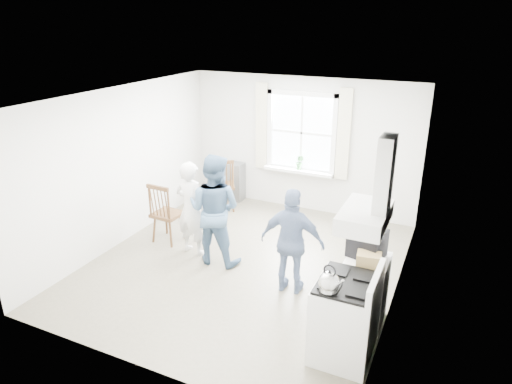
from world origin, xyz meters
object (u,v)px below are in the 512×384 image
object	(u,v)px
stereo_stack	(367,243)
person_right	(292,242)
gas_stove	(345,318)
person_mid	(214,210)
windsor_chair_b	(162,208)
person_left	(191,208)
windsor_chair_a	(223,180)
low_cabinet	(365,290)

from	to	relation	value
stereo_stack	person_right	world-z (taller)	person_right
gas_stove	person_mid	bearing A→B (deg)	152.12
windsor_chair_b	person_left	size ratio (longest dim) A/B	0.69
windsor_chair_a	person_right	bearing A→B (deg)	-43.00
stereo_stack	person_mid	size ratio (longest dim) A/B	0.27
gas_stove	person_right	bearing A→B (deg)	136.06
person_mid	windsor_chair_a	bearing A→B (deg)	-67.89
person_left	person_right	distance (m)	1.89
gas_stove	person_mid	distance (m)	2.72
stereo_stack	windsor_chair_b	xyz separation A→B (m)	(-3.50, 0.66, -0.42)
gas_stove	windsor_chair_a	distance (m)	4.42
stereo_stack	windsor_chair_b	world-z (taller)	stereo_stack
stereo_stack	person_right	distance (m)	1.10
windsor_chair_b	person_mid	world-z (taller)	person_mid
person_left	person_right	bearing A→B (deg)	174.87
gas_stove	person_right	world-z (taller)	person_right
windsor_chair_b	person_mid	distance (m)	1.12
windsor_chair_b	person_right	distance (m)	2.51
windsor_chair_b	person_left	bearing A→B (deg)	-6.33
person_mid	person_right	xyz separation A→B (m)	(1.38, -0.29, -0.11)
gas_stove	low_cabinet	bearing A→B (deg)	84.32
low_cabinet	person_mid	world-z (taller)	person_mid
gas_stove	stereo_stack	distance (m)	0.95
gas_stove	low_cabinet	distance (m)	0.70
stereo_stack	person_left	distance (m)	2.95
low_cabinet	gas_stove	bearing A→B (deg)	-95.68
person_left	windsor_chair_b	bearing A→B (deg)	-0.02
stereo_stack	low_cabinet	bearing A→B (deg)	-51.96
windsor_chair_a	person_right	size ratio (longest dim) A/B	0.71
person_left	person_right	xyz separation A→B (m)	(1.85, -0.37, -0.02)
low_cabinet	person_right	distance (m)	1.15
stereo_stack	gas_stove	bearing A→B (deg)	-92.38
windsor_chair_b	person_mid	xyz separation A→B (m)	(1.09, -0.15, 0.22)
gas_stove	low_cabinet	world-z (taller)	gas_stove
person_left	person_right	size ratio (longest dim) A/B	1.02
low_cabinet	windsor_chair_b	size ratio (longest dim) A/B	0.84
gas_stove	windsor_chair_a	world-z (taller)	gas_stove
stereo_stack	person_mid	bearing A→B (deg)	168.06
person_left	stereo_stack	bearing A→B (deg)	174.75
gas_stove	low_cabinet	xyz separation A→B (m)	(0.07, 0.70, -0.03)
person_mid	gas_stove	bearing A→B (deg)	148.94
person_right	low_cabinet	bearing A→B (deg)	161.96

